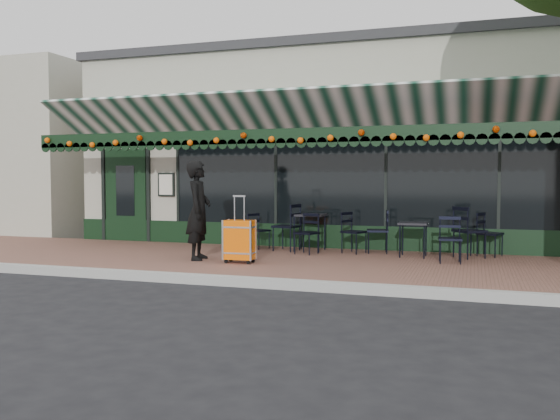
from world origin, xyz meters
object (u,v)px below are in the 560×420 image
(cafe_table_b, at_px, (310,218))
(chair_a_front, at_px, (450,239))
(chair_a_right, at_px, (490,234))
(chair_b_left, at_px, (286,227))
(chair_a_left, at_px, (377,231))
(chair_b_right, at_px, (354,232))
(chair_a_extra, at_px, (470,232))
(chair_b_front, at_px, (306,233))
(suitcase, at_px, (239,241))
(chair_solo, at_px, (259,231))
(cafe_table_a, at_px, (413,226))
(woman, at_px, (199,210))

(cafe_table_b, distance_m, chair_a_front, 3.00)
(chair_a_right, height_order, chair_b_left, chair_b_left)
(cafe_table_b, bearing_deg, chair_a_left, 2.05)
(chair_a_left, relative_size, chair_b_left, 0.89)
(chair_a_left, distance_m, chair_b_right, 0.48)
(chair_b_right, bearing_deg, chair_b_left, 114.35)
(cafe_table_b, height_order, chair_a_left, chair_a_left)
(chair_a_extra, height_order, chair_b_front, chair_a_extra)
(suitcase, bearing_deg, chair_b_right, 48.74)
(chair_b_right, bearing_deg, chair_solo, 109.59)
(chair_a_front, bearing_deg, chair_b_right, 151.21)
(chair_b_left, bearing_deg, cafe_table_a, 97.12)
(chair_b_right, xyz_separation_m, chair_b_front, (-0.87, -0.42, -0.01))
(woman, bearing_deg, suitcase, -113.07)
(chair_a_front, bearing_deg, chair_b_left, 161.23)
(cafe_table_a, relative_size, chair_a_extra, 0.67)
(chair_a_right, relative_size, chair_a_extra, 0.86)
(chair_a_left, height_order, chair_b_front, chair_a_left)
(chair_a_front, bearing_deg, suitcase, -166.68)
(chair_b_front, bearing_deg, chair_solo, 170.90)
(chair_a_right, xyz_separation_m, chair_a_front, (-0.69, -1.19, -0.01))
(chair_solo, bearing_deg, chair_a_left, -63.91)
(cafe_table_a, xyz_separation_m, chair_a_front, (0.70, -0.62, -0.18))
(woman, relative_size, chair_a_front, 2.18)
(cafe_table_a, height_order, cafe_table_b, cafe_table_b)
(woman, xyz_separation_m, chair_a_left, (2.96, 2.00, -0.47))
(cafe_table_b, bearing_deg, woman, -128.87)
(cafe_table_b, bearing_deg, chair_b_left, -161.14)
(cafe_table_b, relative_size, chair_solo, 1.00)
(chair_a_right, xyz_separation_m, chair_solo, (-4.64, -0.23, -0.04))
(woman, height_order, cafe_table_b, woman)
(chair_a_left, bearing_deg, chair_a_extra, 73.46)
(chair_a_extra, bearing_deg, cafe_table_b, 47.76)
(chair_solo, bearing_deg, chair_a_front, -78.59)
(suitcase, xyz_separation_m, chair_b_right, (1.65, 2.00, 0.02))
(chair_a_left, bearing_deg, chair_b_front, -75.95)
(chair_a_right, bearing_deg, cafe_table_b, 117.01)
(chair_a_front, distance_m, chair_a_extra, 0.88)
(chair_b_left, bearing_deg, woman, -20.83)
(cafe_table_a, bearing_deg, suitcase, -147.61)
(cafe_table_b, relative_size, chair_a_right, 0.90)
(chair_a_left, distance_m, chair_a_front, 1.75)
(cafe_table_b, bearing_deg, cafe_table_a, -8.93)
(cafe_table_a, bearing_deg, chair_a_front, -41.60)
(chair_b_left, bearing_deg, cafe_table_b, 119.96)
(suitcase, distance_m, chair_a_left, 3.02)
(chair_a_front, height_order, chair_b_right, chair_b_right)
(cafe_table_a, distance_m, chair_b_right, 1.21)
(chair_b_right, bearing_deg, chair_a_left, -44.28)
(chair_a_right, bearing_deg, chair_a_extra, 158.31)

